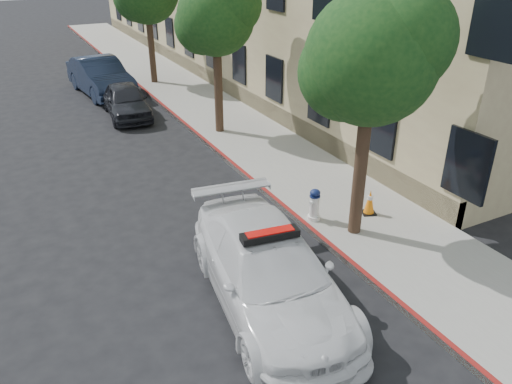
{
  "coord_description": "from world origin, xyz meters",
  "views": [
    {
      "loc": [
        -3.94,
        -10.04,
        6.39
      ],
      "look_at": [
        0.98,
        -0.57,
        1.0
      ],
      "focal_mm": 35.0,
      "sensor_mm": 36.0,
      "label": 1
    }
  ],
  "objects": [
    {
      "name": "ground",
      "position": [
        0.0,
        0.0,
        0.0
      ],
      "size": [
        120.0,
        120.0,
        0.0
      ],
      "primitive_type": "plane",
      "color": "black",
      "rests_on": "ground"
    },
    {
      "name": "sidewalk",
      "position": [
        3.6,
        10.0,
        0.07
      ],
      "size": [
        3.2,
        50.0,
        0.15
      ],
      "primitive_type": "cube",
      "color": "gray",
      "rests_on": "ground"
    },
    {
      "name": "curb_strip",
      "position": [
        2.06,
        10.0,
        0.07
      ],
      "size": [
        0.12,
        50.0,
        0.15
      ],
      "primitive_type": "cube",
      "color": "maroon",
      "rests_on": "ground"
    },
    {
      "name": "tree_near",
      "position": [
        2.93,
        -2.01,
        4.27
      ],
      "size": [
        2.92,
        2.82,
        5.62
      ],
      "color": "black",
      "rests_on": "sidewalk"
    },
    {
      "name": "tree_mid",
      "position": [
        2.93,
        5.99,
        4.16
      ],
      "size": [
        2.77,
        2.64,
        5.43
      ],
      "color": "black",
      "rests_on": "sidewalk"
    },
    {
      "name": "police_car",
      "position": [
        -0.12,
        -3.25,
        0.76
      ],
      "size": [
        2.83,
        5.47,
        1.67
      ],
      "rotation": [
        0.0,
        0.0,
        -0.14
      ],
      "color": "white",
      "rests_on": "ground"
    },
    {
      "name": "parked_car_mid",
      "position": [
        0.42,
        9.67,
        0.66
      ],
      "size": [
        1.83,
        3.96,
        1.31
      ],
      "primitive_type": "imported",
      "rotation": [
        0.0,
        0.0,
        -0.07
      ],
      "color": "black",
      "rests_on": "ground"
    },
    {
      "name": "parked_car_far",
      "position": [
        0.24,
        13.43,
        0.83
      ],
      "size": [
        2.3,
        5.18,
        1.65
      ],
      "primitive_type": "imported",
      "rotation": [
        0.0,
        0.0,
        0.11
      ],
      "color": "black",
      "rests_on": "ground"
    },
    {
      "name": "fire_hydrant",
      "position": [
        2.35,
        -1.08,
        0.55
      ],
      "size": [
        0.35,
        0.32,
        0.83
      ],
      "rotation": [
        0.0,
        0.0,
        0.33
      ],
      "color": "white",
      "rests_on": "sidewalk"
    },
    {
      "name": "traffic_cone",
      "position": [
        3.77,
        -1.47,
        0.48
      ],
      "size": [
        0.45,
        0.45,
        0.66
      ],
      "rotation": [
        0.0,
        0.0,
        -0.37
      ],
      "color": "black",
      "rests_on": "sidewalk"
    }
  ]
}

